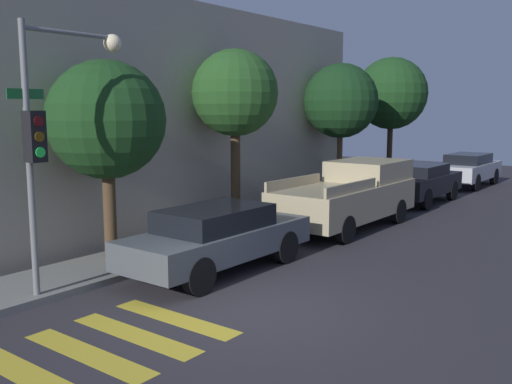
{
  "coord_description": "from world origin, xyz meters",
  "views": [
    {
      "loc": [
        -7.58,
        -5.91,
        3.54
      ],
      "look_at": [
        2.89,
        2.1,
        1.6
      ],
      "focal_mm": 40.0,
      "sensor_mm": 36.0,
      "label": 1
    }
  ],
  "objects_px": {
    "sedan_near_corner": "(218,236)",
    "tree_near_corner": "(106,121)",
    "pickup_truck": "(350,194)",
    "tree_far_end": "(341,101)",
    "tree_behind_truck": "(391,94)",
    "sedan_far_end": "(468,169)",
    "tree_midblock": "(235,94)",
    "sedan_middle": "(420,182)",
    "traffic_light_pole": "(53,117)"
  },
  "relations": [
    {
      "from": "sedan_near_corner",
      "to": "tree_near_corner",
      "type": "distance_m",
      "value": 3.55
    },
    {
      "from": "pickup_truck",
      "to": "tree_far_end",
      "type": "xyz_separation_m",
      "value": [
        3.47,
        2.31,
        2.81
      ]
    },
    {
      "from": "tree_far_end",
      "to": "tree_behind_truck",
      "type": "relative_size",
      "value": 0.91
    },
    {
      "from": "pickup_truck",
      "to": "tree_far_end",
      "type": "relative_size",
      "value": 1.06
    },
    {
      "from": "sedan_far_end",
      "to": "pickup_truck",
      "type": "bearing_deg",
      "value": 180.0
    },
    {
      "from": "tree_midblock",
      "to": "sedan_far_end",
      "type": "bearing_deg",
      "value": -9.41
    },
    {
      "from": "sedan_middle",
      "to": "tree_behind_truck",
      "type": "xyz_separation_m",
      "value": [
        2.3,
        2.31,
        3.35
      ]
    },
    {
      "from": "pickup_truck",
      "to": "tree_behind_truck",
      "type": "relative_size",
      "value": 0.96
    },
    {
      "from": "sedan_middle",
      "to": "sedan_near_corner",
      "type": "bearing_deg",
      "value": 180.0
    },
    {
      "from": "tree_near_corner",
      "to": "tree_behind_truck",
      "type": "xyz_separation_m",
      "value": [
        14.9,
        0.0,
        0.88
      ]
    },
    {
      "from": "tree_far_end",
      "to": "traffic_light_pole",
      "type": "bearing_deg",
      "value": -175.25
    },
    {
      "from": "sedan_middle",
      "to": "tree_behind_truck",
      "type": "relative_size",
      "value": 0.78
    },
    {
      "from": "sedan_middle",
      "to": "tree_far_end",
      "type": "xyz_separation_m",
      "value": [
        -2.06,
        2.31,
        3.0
      ]
    },
    {
      "from": "traffic_light_pole",
      "to": "pickup_truck",
      "type": "xyz_separation_m",
      "value": [
        9.05,
        -1.27,
        -2.39
      ]
    },
    {
      "from": "sedan_near_corner",
      "to": "sedan_middle",
      "type": "height_order",
      "value": "sedan_middle"
    },
    {
      "from": "sedan_middle",
      "to": "tree_far_end",
      "type": "relative_size",
      "value": 0.85
    },
    {
      "from": "sedan_near_corner",
      "to": "tree_midblock",
      "type": "height_order",
      "value": "tree_midblock"
    },
    {
      "from": "sedan_far_end",
      "to": "tree_behind_truck",
      "type": "xyz_separation_m",
      "value": [
        -3.51,
        2.31,
        3.34
      ]
    },
    {
      "from": "traffic_light_pole",
      "to": "sedan_middle",
      "type": "xyz_separation_m",
      "value": [
        14.58,
        -1.27,
        -2.58
      ]
    },
    {
      "from": "tree_midblock",
      "to": "traffic_light_pole",
      "type": "bearing_deg",
      "value": -170.87
    },
    {
      "from": "traffic_light_pole",
      "to": "tree_far_end",
      "type": "distance_m",
      "value": 12.57
    },
    {
      "from": "sedan_far_end",
      "to": "tree_behind_truck",
      "type": "distance_m",
      "value": 5.37
    },
    {
      "from": "tree_near_corner",
      "to": "sedan_middle",
      "type": "bearing_deg",
      "value": -10.39
    },
    {
      "from": "sedan_near_corner",
      "to": "pickup_truck",
      "type": "bearing_deg",
      "value": 0.0
    },
    {
      "from": "traffic_light_pole",
      "to": "tree_far_end",
      "type": "relative_size",
      "value": 0.98
    },
    {
      "from": "sedan_near_corner",
      "to": "tree_far_end",
      "type": "xyz_separation_m",
      "value": [
        9.49,
        2.31,
        3.01
      ]
    },
    {
      "from": "traffic_light_pole",
      "to": "sedan_near_corner",
      "type": "height_order",
      "value": "traffic_light_pole"
    },
    {
      "from": "tree_far_end",
      "to": "tree_behind_truck",
      "type": "xyz_separation_m",
      "value": [
        4.36,
        0.0,
        0.35
      ]
    },
    {
      "from": "traffic_light_pole",
      "to": "tree_far_end",
      "type": "height_order",
      "value": "tree_far_end"
    },
    {
      "from": "traffic_light_pole",
      "to": "tree_behind_truck",
      "type": "bearing_deg",
      "value": 3.52
    },
    {
      "from": "tree_midblock",
      "to": "tree_far_end",
      "type": "height_order",
      "value": "tree_midblock"
    },
    {
      "from": "sedan_near_corner",
      "to": "tree_near_corner",
      "type": "xyz_separation_m",
      "value": [
        -1.05,
        2.31,
        2.49
      ]
    },
    {
      "from": "tree_far_end",
      "to": "pickup_truck",
      "type": "bearing_deg",
      "value": -146.39
    },
    {
      "from": "traffic_light_pole",
      "to": "sedan_middle",
      "type": "height_order",
      "value": "traffic_light_pole"
    },
    {
      "from": "pickup_truck",
      "to": "sedan_far_end",
      "type": "xyz_separation_m",
      "value": [
        11.35,
        -0.0,
        -0.18
      ]
    },
    {
      "from": "sedan_near_corner",
      "to": "sedan_far_end",
      "type": "xyz_separation_m",
      "value": [
        17.36,
        0.0,
        0.03
      ]
    },
    {
      "from": "sedan_near_corner",
      "to": "sedan_middle",
      "type": "bearing_deg",
      "value": 0.0
    },
    {
      "from": "sedan_middle",
      "to": "tree_far_end",
      "type": "bearing_deg",
      "value": 131.74
    },
    {
      "from": "sedan_far_end",
      "to": "sedan_middle",
      "type": "bearing_deg",
      "value": -180.0
    },
    {
      "from": "pickup_truck",
      "to": "tree_far_end",
      "type": "distance_m",
      "value": 5.03
    },
    {
      "from": "tree_near_corner",
      "to": "tree_behind_truck",
      "type": "height_order",
      "value": "tree_behind_truck"
    },
    {
      "from": "traffic_light_pole",
      "to": "tree_near_corner",
      "type": "distance_m",
      "value": 2.25
    },
    {
      "from": "tree_behind_truck",
      "to": "pickup_truck",
      "type": "bearing_deg",
      "value": -163.59
    },
    {
      "from": "tree_near_corner",
      "to": "sedan_far_end",
      "type": "bearing_deg",
      "value": -7.15
    },
    {
      "from": "tree_far_end",
      "to": "tree_behind_truck",
      "type": "height_order",
      "value": "tree_behind_truck"
    },
    {
      "from": "sedan_near_corner",
      "to": "pickup_truck",
      "type": "relative_size",
      "value": 0.86
    },
    {
      "from": "sedan_near_corner",
      "to": "tree_far_end",
      "type": "bearing_deg",
      "value": 13.68
    },
    {
      "from": "sedan_near_corner",
      "to": "tree_behind_truck",
      "type": "relative_size",
      "value": 0.82
    },
    {
      "from": "pickup_truck",
      "to": "sedan_far_end",
      "type": "distance_m",
      "value": 11.35
    },
    {
      "from": "sedan_far_end",
      "to": "traffic_light_pole",
      "type": "bearing_deg",
      "value": 176.44
    }
  ]
}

